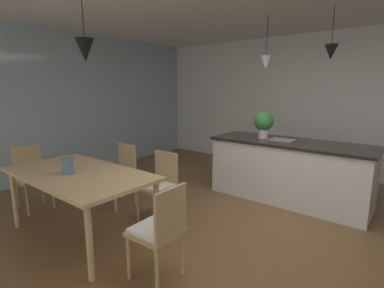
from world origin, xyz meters
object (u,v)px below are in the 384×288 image
Objects in this scene: chair_far_left at (120,172)px; chair_kitchen_end at (160,229)px; chair_window_end at (32,175)px; kitchen_island at (289,170)px; vase_on_dining_table at (68,166)px; potted_plant_on_island at (264,122)px; chair_far_right at (159,184)px; dining_table at (79,178)px.

chair_far_left is 1.00× the size of chair_kitchen_end.
kitchen_island reaches higher than chair_window_end.
chair_far_left is 5.04× the size of vase_on_dining_table.
vase_on_dining_table is (-1.04, -2.63, -0.31)m from potted_plant_on_island.
kitchen_island is at bearing 58.29° from chair_far_right.
chair_far_left is at bearing -137.46° from kitchen_island.
dining_table is 0.19m from vase_on_dining_table.
potted_plant_on_island reaches higher than chair_window_end.
dining_table is at bearing -119.55° from kitchen_island.
kitchen_island is (1.43, 2.53, -0.22)m from dining_table.
chair_far_left is at bearing 114.93° from dining_table.
kitchen_island is at bearing 42.54° from chair_far_left.
dining_table is 2.03× the size of chair_far_left.
chair_window_end is at bearing -136.73° from kitchen_island.
chair_kitchen_end and chair_window_end have the same top height.
chair_far_right is (0.40, 0.85, -0.21)m from dining_table.
chair_far_right is 1.97m from kitchen_island.
potted_plant_on_island is at bearing 68.49° from vase_on_dining_table.
chair_window_end is at bearing -135.23° from chair_far_left.
chair_far_right is (0.79, 0.00, 0.00)m from chair_far_left.
chair_kitchen_end is 1.34m from vase_on_dining_table.
chair_far_left is (-0.40, 0.85, -0.21)m from dining_table.
vase_on_dining_table is at bearing -110.06° from dining_table.
chair_far_left and chair_window_end have the same top height.
vase_on_dining_table is (-0.04, -0.10, 0.16)m from dining_table.
chair_far_left and chair_far_right have the same top height.
dining_table is 1.27m from chair_window_end.
chair_window_end reaches higher than dining_table.
chair_far_left is at bearing -180.00° from chair_far_right.
dining_table is 4.24× the size of potted_plant_on_island.
dining_table is 10.24× the size of vase_on_dining_table.
chair_window_end is at bearing -179.98° from chair_kitchen_end.
chair_kitchen_end is at bearing -84.30° from potted_plant_on_island.
dining_table is 2.76m from potted_plant_on_island.
chair_window_end and chair_far_right have the same top height.
potted_plant_on_island is at bearing 68.43° from dining_table.
kitchen_island reaches higher than chair_far_left.
chair_kitchen_end is at bearing 4.63° from vase_on_dining_table.
kitchen_island reaches higher than chair_kitchen_end.
kitchen_island is 13.28× the size of vase_on_dining_table.
kitchen_island is at bearing 0.00° from potted_plant_on_island.
chair_far_left is 1.00× the size of chair_far_right.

